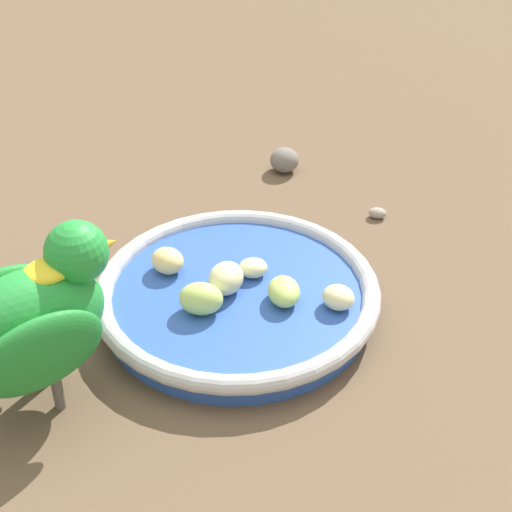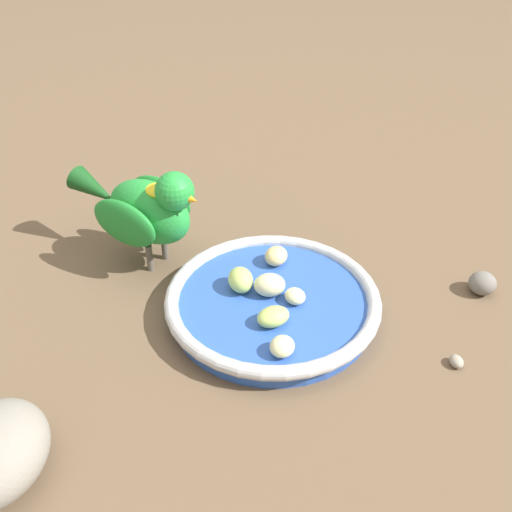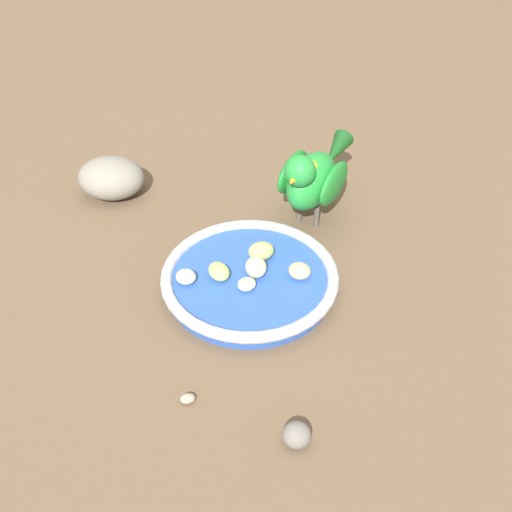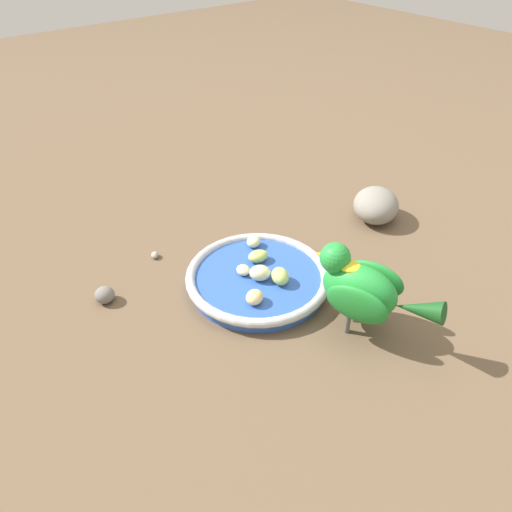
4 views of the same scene
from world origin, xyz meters
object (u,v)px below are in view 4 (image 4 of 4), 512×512
(apple_piece_3, at_px, (260,273))
(rock_large, at_px, (376,205))
(parrot, at_px, (362,288))
(pebble_0, at_px, (155,255))
(apple_piece_2, at_px, (254,242))
(apple_piece_4, at_px, (243,270))
(pebble_1, at_px, (105,295))
(apple_piece_1, at_px, (255,297))
(apple_piece_5, at_px, (259,256))
(apple_piece_0, at_px, (280,276))
(feeding_bowl, at_px, (258,278))

(apple_piece_3, xyz_separation_m, rock_large, (0.03, -0.32, -0.00))
(parrot, relative_size, pebble_0, 11.00)
(apple_piece_2, height_order, apple_piece_4, apple_piece_2)
(apple_piece_4, distance_m, pebble_0, 0.18)
(rock_large, bearing_deg, pebble_1, 78.75)
(apple_piece_1, xyz_separation_m, apple_piece_5, (0.08, -0.07, -0.00))
(apple_piece_0, relative_size, apple_piece_3, 1.03)
(pebble_0, bearing_deg, rock_large, -111.36)
(apple_piece_4, xyz_separation_m, parrot, (-0.19, -0.07, 0.05))
(pebble_1, bearing_deg, apple_piece_1, -135.11)
(apple_piece_1, distance_m, rock_large, 0.37)
(apple_piece_2, bearing_deg, parrot, -178.39)
(apple_piece_3, bearing_deg, apple_piece_1, 132.68)
(parrot, bearing_deg, pebble_0, 3.95)
(feeding_bowl, relative_size, pebble_1, 7.56)
(apple_piece_0, height_order, apple_piece_5, apple_piece_0)
(parrot, bearing_deg, rock_large, -73.38)
(feeding_bowl, xyz_separation_m, apple_piece_1, (-0.05, 0.05, 0.02))
(parrot, height_order, pebble_1, parrot)
(apple_piece_1, relative_size, parrot, 0.16)
(feeding_bowl, bearing_deg, apple_piece_2, -33.65)
(apple_piece_1, bearing_deg, apple_piece_4, -23.73)
(feeding_bowl, height_order, apple_piece_5, apple_piece_5)
(apple_piece_4, relative_size, pebble_1, 0.78)
(apple_piece_4, bearing_deg, parrot, -159.83)
(apple_piece_5, xyz_separation_m, pebble_0, (0.15, 0.12, -0.03))
(apple_piece_1, relative_size, apple_piece_3, 0.86)
(feeding_bowl, distance_m, apple_piece_3, 0.02)
(apple_piece_1, relative_size, rock_large, 0.28)
(apple_piece_4, distance_m, parrot, 0.21)
(feeding_bowl, distance_m, apple_piece_4, 0.03)
(apple_piece_3, distance_m, apple_piece_5, 0.05)
(apple_piece_2, bearing_deg, apple_piece_0, 164.32)
(parrot, relative_size, rock_large, 1.82)
(feeding_bowl, relative_size, apple_piece_3, 6.87)
(apple_piece_3, xyz_separation_m, pebble_1, (0.13, 0.22, -0.02))
(pebble_0, distance_m, pebble_1, 0.13)
(apple_piece_2, height_order, pebble_1, apple_piece_2)
(pebble_1, bearing_deg, feeding_bowl, -119.71)
(feeding_bowl, relative_size, apple_piece_0, 6.70)
(apple_piece_1, xyz_separation_m, parrot, (-0.12, -0.10, 0.05))
(apple_piece_1, distance_m, apple_piece_2, 0.15)
(feeding_bowl, relative_size, apple_piece_4, 9.65)
(apple_piece_3, distance_m, parrot, 0.18)
(apple_piece_3, height_order, pebble_0, apple_piece_3)
(apple_piece_4, xyz_separation_m, apple_piece_5, (0.01, -0.04, 0.00))
(rock_large, bearing_deg, parrot, 125.87)
(apple_piece_0, distance_m, apple_piece_1, 0.06)
(apple_piece_3, distance_m, rock_large, 0.32)
(apple_piece_1, distance_m, apple_piece_4, 0.07)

